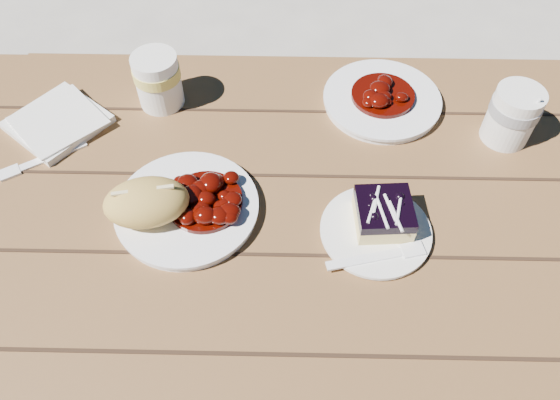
{
  "coord_description": "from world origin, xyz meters",
  "views": [
    {
      "loc": [
        -0.13,
        -0.52,
        1.48
      ],
      "look_at": [
        -0.14,
        -0.02,
        0.81
      ],
      "focal_mm": 35.0,
      "sensor_mm": 36.0,
      "label": 1
    }
  ],
  "objects_px": {
    "picnic_table": "(357,265)",
    "blueberry_cake": "(384,213)",
    "main_plate": "(187,209)",
    "second_cup": "(158,80)",
    "dessert_plate": "(375,232)",
    "second_plate": "(382,101)",
    "coffee_cup": "(512,115)",
    "bread_roll": "(147,202)"
  },
  "relations": [
    {
      "from": "main_plate",
      "to": "dessert_plate",
      "type": "distance_m",
      "value": 0.31
    },
    {
      "from": "coffee_cup",
      "to": "second_cup",
      "type": "relative_size",
      "value": 1.0
    },
    {
      "from": "dessert_plate",
      "to": "blueberry_cake",
      "type": "height_order",
      "value": "blueberry_cake"
    },
    {
      "from": "dessert_plate",
      "to": "second_cup",
      "type": "distance_m",
      "value": 0.49
    },
    {
      "from": "coffee_cup",
      "to": "bread_roll",
      "type": "bearing_deg",
      "value": -161.75
    },
    {
      "from": "dessert_plate",
      "to": "second_cup",
      "type": "height_order",
      "value": "second_cup"
    },
    {
      "from": "coffee_cup",
      "to": "second_plate",
      "type": "bearing_deg",
      "value": 158.94
    },
    {
      "from": "bread_roll",
      "to": "dessert_plate",
      "type": "height_order",
      "value": "bread_roll"
    },
    {
      "from": "blueberry_cake",
      "to": "coffee_cup",
      "type": "relative_size",
      "value": 0.86
    },
    {
      "from": "main_plate",
      "to": "blueberry_cake",
      "type": "distance_m",
      "value": 0.32
    },
    {
      "from": "main_plate",
      "to": "dessert_plate",
      "type": "relative_size",
      "value": 1.34
    },
    {
      "from": "picnic_table",
      "to": "blueberry_cake",
      "type": "height_order",
      "value": "blueberry_cake"
    },
    {
      "from": "picnic_table",
      "to": "second_plate",
      "type": "xyz_separation_m",
      "value": [
        0.05,
        0.27,
        0.17
      ]
    },
    {
      "from": "main_plate",
      "to": "coffee_cup",
      "type": "height_order",
      "value": "coffee_cup"
    },
    {
      "from": "dessert_plate",
      "to": "second_cup",
      "type": "xyz_separation_m",
      "value": [
        -0.38,
        0.3,
        0.05
      ]
    },
    {
      "from": "main_plate",
      "to": "second_plate",
      "type": "relative_size",
      "value": 1.04
    },
    {
      "from": "dessert_plate",
      "to": "second_plate",
      "type": "distance_m",
      "value": 0.3
    },
    {
      "from": "picnic_table",
      "to": "blueberry_cake",
      "type": "relative_size",
      "value": 21.95
    },
    {
      "from": "dessert_plate",
      "to": "coffee_cup",
      "type": "relative_size",
      "value": 1.62
    },
    {
      "from": "picnic_table",
      "to": "second_cup",
      "type": "relative_size",
      "value": 18.96
    },
    {
      "from": "second_cup",
      "to": "bread_roll",
      "type": "bearing_deg",
      "value": -84.88
    },
    {
      "from": "blueberry_cake",
      "to": "picnic_table",
      "type": "bearing_deg",
      "value": 127.44
    },
    {
      "from": "bread_roll",
      "to": "second_plate",
      "type": "relative_size",
      "value": 0.61
    },
    {
      "from": "dessert_plate",
      "to": "second_plate",
      "type": "height_order",
      "value": "second_plate"
    },
    {
      "from": "blueberry_cake",
      "to": "second_cup",
      "type": "xyz_separation_m",
      "value": [
        -0.39,
        0.28,
        0.02
      ]
    },
    {
      "from": "main_plate",
      "to": "coffee_cup",
      "type": "relative_size",
      "value": 2.17
    },
    {
      "from": "dessert_plate",
      "to": "second_plate",
      "type": "bearing_deg",
      "value": 82.91
    },
    {
      "from": "bread_roll",
      "to": "main_plate",
      "type": "bearing_deg",
      "value": 19.98
    },
    {
      "from": "bread_roll",
      "to": "blueberry_cake",
      "type": "relative_size",
      "value": 1.47
    },
    {
      "from": "main_plate",
      "to": "second_plate",
      "type": "distance_m",
      "value": 0.43
    },
    {
      "from": "second_cup",
      "to": "dessert_plate",
      "type": "bearing_deg",
      "value": -37.82
    },
    {
      "from": "dessert_plate",
      "to": "blueberry_cake",
      "type": "relative_size",
      "value": 1.87
    },
    {
      "from": "blueberry_cake",
      "to": "second_cup",
      "type": "height_order",
      "value": "second_cup"
    },
    {
      "from": "main_plate",
      "to": "coffee_cup",
      "type": "xyz_separation_m",
      "value": [
        0.56,
        0.18,
        0.04
      ]
    },
    {
      "from": "second_plate",
      "to": "second_cup",
      "type": "distance_m",
      "value": 0.42
    },
    {
      "from": "dessert_plate",
      "to": "coffee_cup",
      "type": "xyz_separation_m",
      "value": [
        0.25,
        0.22,
        0.05
      ]
    },
    {
      "from": "main_plate",
      "to": "dessert_plate",
      "type": "height_order",
      "value": "main_plate"
    },
    {
      "from": "picnic_table",
      "to": "bread_roll",
      "type": "relative_size",
      "value": 14.98
    },
    {
      "from": "bread_roll",
      "to": "coffee_cup",
      "type": "height_order",
      "value": "coffee_cup"
    },
    {
      "from": "main_plate",
      "to": "second_cup",
      "type": "relative_size",
      "value": 2.17
    },
    {
      "from": "picnic_table",
      "to": "bread_roll",
      "type": "xyz_separation_m",
      "value": [
        -0.35,
        -0.02,
        0.21
      ]
    },
    {
      "from": "blueberry_cake",
      "to": "second_cup",
      "type": "relative_size",
      "value": 0.86
    }
  ]
}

